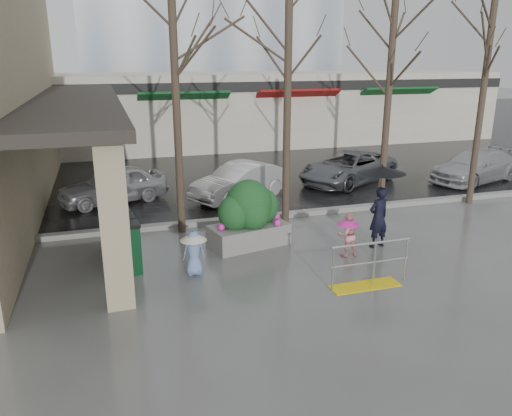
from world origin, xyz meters
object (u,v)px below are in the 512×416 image
car_c (348,167)px  car_b (240,181)px  car_d (476,166)px  woman (380,198)px  tree_mideast (391,57)px  planter (249,214)px  tree_west (174,48)px  tree_east (490,40)px  child_pink (348,232)px  car_a (113,185)px  handrail (368,270)px  news_boxes (123,236)px  tree_midwest (288,43)px  child_blue (194,249)px

car_c → car_b: bearing=-105.9°
car_d → woman: bearing=-71.8°
tree_mideast → planter: (-4.94, -1.60, -4.00)m
tree_west → woman: 6.66m
tree_west → tree_east: tree_east is taller
child_pink → car_a: (-5.50, 6.80, -0.00)m
woman → car_c: bearing=-122.2°
car_a → car_d: size_ratio=0.85×
woman → car_a: woman is taller
handrail → news_boxes: (-5.06, 3.11, 0.24)m
tree_west → child_pink: tree_west is taller
tree_midwest → child_blue: bearing=-137.9°
child_pink → car_b: (-1.16, 5.99, -0.00)m
woman → planter: bearing=-30.8°
car_a → tree_west: bearing=7.2°
tree_mideast → car_b: tree_mideast is taller
woman → news_boxes: (-6.48, 1.05, -0.73)m
tree_mideast → car_c: size_ratio=1.43×
tree_mideast → car_a: size_ratio=1.76×
tree_west → car_d: size_ratio=1.57×
handrail → car_a: bearing=121.1°
planter → car_d: (10.82, 4.20, -0.23)m
tree_mideast → car_d: bearing=23.8°
car_b → car_c: 4.84m
tree_mideast → car_a: 10.01m
child_pink → news_boxes: (-5.42, 1.39, -0.01)m
tree_east → planter: 9.71m
tree_west → child_pink: 6.57m
tree_east → news_boxes: (-11.70, -1.69, -4.76)m
car_b → woman: bearing=-6.9°
tree_east → car_a: (-11.78, 3.72, -4.75)m
handrail → tree_east: size_ratio=0.26×
woman → child_pink: size_ratio=1.98×
tree_midwest → child_pink: bearing=-80.4°
tree_west → handrail: bearing=-55.0°
tree_west → woman: bearing=-29.8°
handrail → news_boxes: news_boxes is taller
tree_east → car_d: 5.92m
tree_midwest → tree_east: tree_east is taller
car_a → car_b: size_ratio=0.97×
car_a → news_boxes: bearing=-17.5°
child_blue → car_d: size_ratio=0.25×
planter → car_a: size_ratio=0.61×
tree_mideast → car_b: (-3.94, 2.91, -4.23)m
tree_mideast → woman: tree_mideast is taller
tree_mideast → tree_west: bearing=-180.0°
handrail → child_pink: 1.78m
handrail → tree_east: 9.60m
tree_midwest → car_b: 5.49m
child_blue → car_a: car_a is taller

